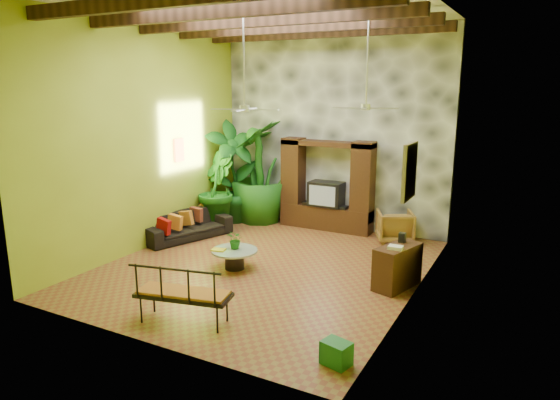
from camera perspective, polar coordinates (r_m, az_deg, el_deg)
The scene contains 23 objects.
ground at distance 10.31m, azimuth -1.64°, elevation -7.57°, with size 7.00×7.00×0.00m, color brown.
ceiling at distance 9.75m, azimuth -1.84°, elevation 21.12°, with size 6.00×7.00×0.02m, color silver.
back_wall at distance 12.85m, azimuth 6.12°, elevation 7.92°, with size 6.00×0.02×5.00m, color #92A124.
left_wall at distance 11.50m, azimuth -14.92°, elevation 6.97°, with size 0.02×7.00×5.00m, color #92A124.
right_wall at distance 8.63m, azimuth 15.88°, elevation 5.04°, with size 0.02×7.00×5.00m, color #92A124.
stone_accent_wall at distance 12.80m, azimuth 6.02°, elevation 7.91°, with size 5.98×0.10×4.98m, color #3E4047.
ceiling_beams at distance 9.72m, azimuth -1.83°, elevation 19.84°, with size 5.95×5.36×0.22m.
entertainment_center at distance 12.75m, azimuth 5.34°, elevation 0.92°, with size 2.40×0.55×2.30m.
ceiling_fan_front at distance 9.41m, azimuth -4.09°, elevation 11.63°, with size 1.28×1.28×1.86m.
ceiling_fan_back at distance 10.09m, azimuth 9.81°, elevation 11.57°, with size 1.28×1.28×1.86m.
wall_art_mask at distance 12.26m, azimuth -11.49°, elevation 5.62°, with size 0.06×0.32×0.55m, color orange.
wall_art_painting at distance 8.09m, azimuth 14.59°, elevation 3.18°, with size 0.06×0.70×0.90m, color #255788.
sofa at distance 12.25m, azimuth -10.65°, elevation -2.87°, with size 2.17×0.85×0.64m, color black.
wicker_armchair at distance 12.07m, azimuth 12.99°, elevation -2.95°, with size 0.80×0.82×0.75m, color brown.
tall_plant_a at distance 13.29m, azimuth -5.37°, elevation 3.18°, with size 1.44×0.98×2.73m, color #16571B.
tall_plant_b at distance 12.97m, azimuth -7.36°, elevation 1.29°, with size 1.11×0.90×2.02m, color #1A6219.
tall_plant_c at distance 13.35m, azimuth -2.39°, elevation 3.28°, with size 1.53×1.53×2.74m, color #1E6219.
coffee_table at distance 10.13m, azimuth -5.21°, elevation -6.45°, with size 0.93×0.93×0.40m.
centerpiece_plant at distance 10.10m, azimuth -5.08°, elevation -4.53°, with size 0.34×0.29×0.38m, color #1A5F19.
yellow_tray at distance 10.07m, azimuth -7.05°, elevation -5.67°, with size 0.27×0.19×0.03m, color yellow.
iron_bench at distance 7.91m, azimuth -11.35°, elevation -10.21°, with size 1.57×0.87×0.57m.
side_console at distance 9.41m, azimuth 13.25°, elevation -7.42°, with size 0.44×0.99×0.79m, color #3D2113.
green_bin at distance 6.94m, azimuth 6.46°, elevation -17.00°, with size 0.37×0.28×0.32m, color #207A3D.
Camera 1 is at (4.80, -8.37, 3.62)m, focal length 32.00 mm.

